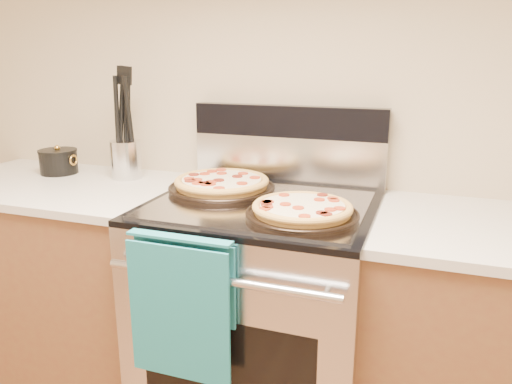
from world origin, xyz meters
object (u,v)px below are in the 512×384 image
(pepperoni_pizza_back, at_px, (222,184))
(saucepan, at_px, (59,162))
(utensil_crock, at_px, (126,159))
(range_body, at_px, (262,325))
(pepperoni_pizza_front, at_px, (302,210))

(pepperoni_pizza_back, bearing_deg, saucepan, 173.72)
(utensil_crock, xyz_separation_m, saucepan, (-0.32, -0.03, -0.03))
(utensil_crock, bearing_deg, range_body, -15.71)
(range_body, distance_m, saucepan, 1.12)
(pepperoni_pizza_front, xyz_separation_m, utensil_crock, (-0.83, 0.32, 0.04))
(range_body, xyz_separation_m, pepperoni_pizza_front, (0.17, -0.13, 0.50))
(range_body, bearing_deg, utensil_crock, 164.29)
(pepperoni_pizza_front, bearing_deg, pepperoni_pizza_back, 150.48)
(utensil_crock, bearing_deg, saucepan, -175.22)
(range_body, bearing_deg, saucepan, 170.86)
(pepperoni_pizza_front, height_order, utensil_crock, utensil_crock)
(pepperoni_pizza_front, bearing_deg, utensil_crock, 159.25)
(pepperoni_pizza_back, bearing_deg, utensil_crock, 166.45)
(pepperoni_pizza_back, xyz_separation_m, saucepan, (-0.81, 0.09, 0.01))
(range_body, xyz_separation_m, saucepan, (-0.99, 0.16, 0.51))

